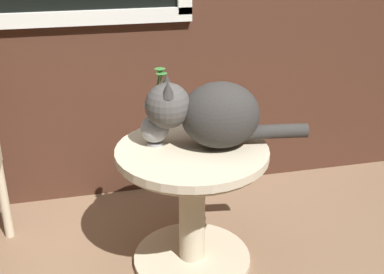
# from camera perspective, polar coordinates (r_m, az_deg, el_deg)

# --- Properties ---
(wicker_side_table) EXTENTS (0.63, 0.63, 0.57)m
(wicker_side_table) POSITION_cam_1_polar(r_m,az_deg,el_deg) (2.08, 0.00, -5.98)
(wicker_side_table) COLOR beige
(wicker_side_table) RESTS_ON ground_plane
(cat) EXTENTS (0.67, 0.31, 0.30)m
(cat) POSITION_cam_1_polar(r_m,az_deg,el_deg) (1.96, 2.24, 2.78)
(cat) COLOR #33302D
(cat) RESTS_ON wicker_side_table
(pewter_vase_with_ivy) EXTENTS (0.12, 0.12, 0.33)m
(pewter_vase_with_ivy) POSITION_cam_1_polar(r_m,az_deg,el_deg) (2.00, -4.36, 1.51)
(pewter_vase_with_ivy) COLOR #99999E
(pewter_vase_with_ivy) RESTS_ON wicker_side_table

